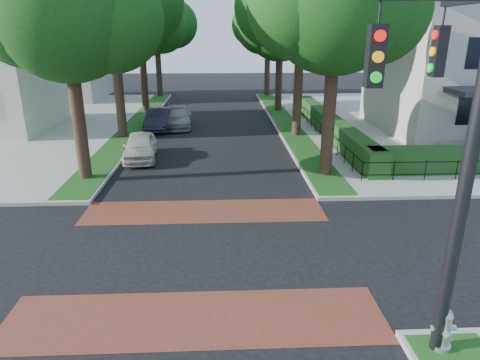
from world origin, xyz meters
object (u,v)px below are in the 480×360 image
at_px(parked_car_rear, 178,117).
at_px(fire_hydrant, 443,329).
at_px(parked_car_middle, 159,119).
at_px(parked_car_front, 140,146).
at_px(traffic_signal, 457,134).

distance_m(parked_car_rear, fire_hydrant, 24.29).
xyz_separation_m(parked_car_middle, parked_car_rear, (1.24, 0.70, -0.03)).
distance_m(parked_car_middle, fire_hydrant, 24.05).
bearing_deg(parked_car_middle, parked_car_front, -89.00).
height_order(parked_car_middle, parked_car_rear, parked_car_middle).
height_order(traffic_signal, parked_car_middle, traffic_signal).
bearing_deg(parked_car_front, parked_car_rear, 75.76).
distance_m(traffic_signal, fire_hydrant, 4.10).
bearing_deg(traffic_signal, parked_car_rear, 107.57).
bearing_deg(parked_car_rear, parked_car_front, -101.37).
bearing_deg(parked_car_front, parked_car_middle, 84.47).
relative_size(parked_car_middle, parked_car_rear, 0.92).
bearing_deg(fire_hydrant, traffic_signal, 152.57).
bearing_deg(parked_car_rear, fire_hydrant, -74.53).
bearing_deg(fire_hydrant, parked_car_rear, 112.53).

